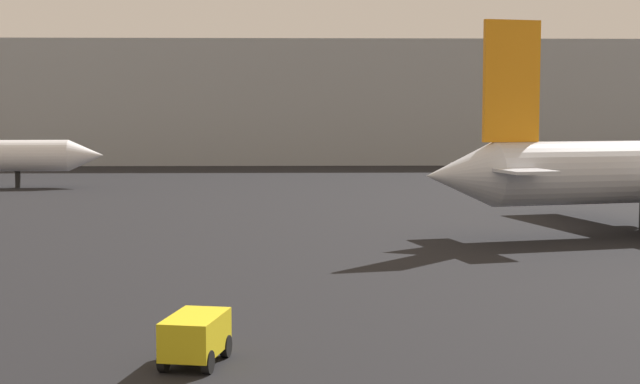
# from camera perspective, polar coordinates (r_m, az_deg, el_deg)

# --- Properties ---
(baggage_cart) EXTENTS (1.81, 2.61, 1.30)m
(baggage_cart) POSITION_cam_1_polar(r_m,az_deg,el_deg) (26.10, -7.27, -8.31)
(baggage_cart) COLOR gold
(baggage_cart) RESTS_ON ground_plane
(terminal_building) EXTENTS (99.49, 20.73, 14.37)m
(terminal_building) POSITION_cam_1_polar(r_m,az_deg,el_deg) (121.19, -3.01, 5.22)
(terminal_building) COLOR #999EA3
(terminal_building) RESTS_ON ground_plane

